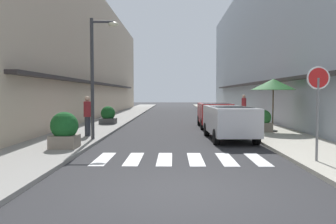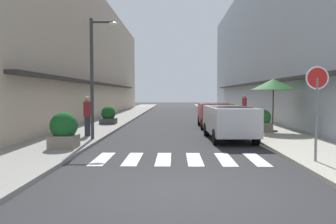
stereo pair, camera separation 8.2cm
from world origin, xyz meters
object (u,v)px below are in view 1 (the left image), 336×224
at_px(parked_car_near, 229,119).
at_px(street_lamp, 97,65).
at_px(planter_corner, 64,130).
at_px(planter_far, 108,116).
at_px(round_street_sign, 318,89).
at_px(pedestrian_walking_near, 88,115).
at_px(planter_midblock, 263,121).
at_px(parked_car_mid, 214,112).
at_px(pedestrian_walking_far, 244,106).
at_px(cafe_umbrella, 273,85).

relative_size(parked_car_near, street_lamp, 0.90).
xyz_separation_m(street_lamp, planter_corner, (-0.65, -2.38, -2.47)).
distance_m(parked_car_near, planter_far, 9.43).
height_order(round_street_sign, pedestrian_walking_near, round_street_sign).
bearing_deg(pedestrian_walking_near, planter_midblock, -146.32).
bearing_deg(parked_car_mid, planter_far, 170.39).
bearing_deg(round_street_sign, pedestrian_walking_far, 86.00).
distance_m(planter_corner, pedestrian_walking_near, 3.44).
bearing_deg(planter_far, planter_corner, -88.25).
height_order(parked_car_near, planter_midblock, parked_car_near).
xyz_separation_m(parked_car_mid, round_street_sign, (1.61, -10.98, 1.24)).
xyz_separation_m(planter_corner, planter_far, (-0.30, 9.78, -0.11)).
xyz_separation_m(street_lamp, pedestrian_walking_near, (-0.67, 1.04, -2.14)).
distance_m(planter_midblock, pedestrian_walking_far, 8.08).
distance_m(parked_car_mid, planter_midblock, 3.92).
relative_size(cafe_umbrella, pedestrian_walking_far, 1.45).
bearing_deg(parked_car_near, street_lamp, -173.45).
bearing_deg(planter_corner, pedestrian_walking_near, 90.42).
bearing_deg(round_street_sign, pedestrian_walking_near, 144.06).
bearing_deg(planter_far, planter_midblock, -27.07).
distance_m(round_street_sign, pedestrian_walking_far, 15.79).
relative_size(planter_midblock, pedestrian_walking_near, 0.61).
xyz_separation_m(round_street_sign, pedestrian_walking_near, (-7.91, 5.74, -1.09)).
xyz_separation_m(round_street_sign, planter_far, (-8.19, 12.09, -1.53)).
height_order(cafe_umbrella, pedestrian_walking_near, cafe_umbrella).
relative_size(cafe_umbrella, pedestrian_walking_near, 1.48).
relative_size(street_lamp, planter_corner, 3.96).
xyz_separation_m(round_street_sign, pedestrian_walking_far, (1.10, 15.71, -1.07)).
distance_m(planter_corner, planter_midblock, 9.93).
distance_m(parked_car_mid, street_lamp, 8.74).
height_order(round_street_sign, street_lamp, street_lamp).
xyz_separation_m(parked_car_near, pedestrian_walking_near, (-6.30, 0.39, 0.15)).
xyz_separation_m(parked_car_near, street_lamp, (-5.63, -0.65, 2.29)).
bearing_deg(street_lamp, parked_car_near, 6.55).
bearing_deg(pedestrian_walking_far, parked_car_near, 120.62).
bearing_deg(planter_corner, planter_far, 91.75).
height_order(cafe_umbrella, planter_midblock, cafe_umbrella).
relative_size(planter_corner, pedestrian_walking_far, 0.69).
bearing_deg(street_lamp, pedestrian_walking_far, 52.86).
relative_size(parked_car_mid, planter_midblock, 3.64).
xyz_separation_m(cafe_umbrella, planter_corner, (-8.85, -5.48, -1.74)).
distance_m(cafe_umbrella, pedestrian_walking_far, 8.05).
relative_size(street_lamp, planter_midblock, 4.57).
height_order(planter_midblock, pedestrian_walking_far, pedestrian_walking_far).
distance_m(street_lamp, cafe_umbrella, 8.80).
distance_m(parked_car_mid, cafe_umbrella, 4.39).
height_order(planter_far, pedestrian_walking_near, pedestrian_walking_near).
bearing_deg(planter_far, parked_car_near, -45.75).
relative_size(parked_car_mid, street_lamp, 0.80).
xyz_separation_m(parked_car_near, parked_car_mid, (0.00, 5.63, -0.00)).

